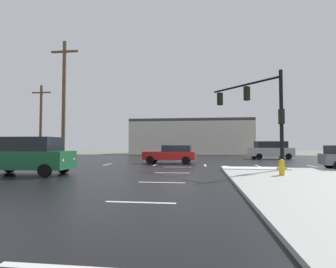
{
  "coord_description": "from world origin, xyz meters",
  "views": [
    {
      "loc": [
        1.69,
        -21.34,
        1.62
      ],
      "look_at": [
        -1.74,
        6.21,
        2.77
      ],
      "focal_mm": 28.54,
      "sensor_mm": 36.0,
      "label": 1
    }
  ],
  "objects_px": {
    "suv_silver": "(271,150)",
    "utility_pole_mid": "(64,100)",
    "suv_green": "(26,155)",
    "utility_pole_far": "(41,120)",
    "fire_hydrant": "(282,167)",
    "sedan_red": "(171,154)",
    "traffic_signal_mast": "(259,106)"
  },
  "relations": [
    {
      "from": "suv_green",
      "to": "utility_pole_far",
      "type": "xyz_separation_m",
      "value": [
        -8.26,
        14.13,
        3.25
      ]
    },
    {
      "from": "fire_hydrant",
      "to": "utility_pole_far",
      "type": "height_order",
      "value": "utility_pole_far"
    },
    {
      "from": "traffic_signal_mast",
      "to": "fire_hydrant",
      "type": "xyz_separation_m",
      "value": [
        0.17,
        -4.19,
        -3.66
      ]
    },
    {
      "from": "fire_hydrant",
      "to": "suv_silver",
      "type": "distance_m",
      "value": 18.86
    },
    {
      "from": "sedan_red",
      "to": "utility_pole_far",
      "type": "distance_m",
      "value": 16.01
    },
    {
      "from": "sedan_red",
      "to": "utility_pole_mid",
      "type": "distance_m",
      "value": 9.82
    },
    {
      "from": "utility_pole_mid",
      "to": "utility_pole_far",
      "type": "xyz_separation_m",
      "value": [
        -7.11,
        8.16,
        -0.73
      ]
    },
    {
      "from": "traffic_signal_mast",
      "to": "fire_hydrant",
      "type": "distance_m",
      "value": 5.57
    },
    {
      "from": "fire_hydrant",
      "to": "sedan_red",
      "type": "xyz_separation_m",
      "value": [
        -6.53,
        9.55,
        0.32
      ]
    },
    {
      "from": "suv_silver",
      "to": "suv_green",
      "type": "relative_size",
      "value": 1.02
    },
    {
      "from": "traffic_signal_mast",
      "to": "utility_pole_far",
      "type": "xyz_separation_m",
      "value": [
        -21.42,
        9.56,
        0.14
      ]
    },
    {
      "from": "sedan_red",
      "to": "suv_green",
      "type": "xyz_separation_m",
      "value": [
        -6.79,
        -9.93,
        0.24
      ]
    },
    {
      "from": "suv_silver",
      "to": "utility_pole_mid",
      "type": "distance_m",
      "value": 22.88
    },
    {
      "from": "traffic_signal_mast",
      "to": "sedan_red",
      "type": "height_order",
      "value": "traffic_signal_mast"
    },
    {
      "from": "sedan_red",
      "to": "fire_hydrant",
      "type": "bearing_deg",
      "value": 126.96
    },
    {
      "from": "fire_hydrant",
      "to": "sedan_red",
      "type": "height_order",
      "value": "sedan_red"
    },
    {
      "from": "suv_silver",
      "to": "utility_pole_mid",
      "type": "xyz_separation_m",
      "value": [
        -18.52,
        -12.83,
        3.98
      ]
    },
    {
      "from": "traffic_signal_mast",
      "to": "utility_pole_far",
      "type": "bearing_deg",
      "value": 25.55
    },
    {
      "from": "traffic_signal_mast",
      "to": "sedan_red",
      "type": "bearing_deg",
      "value": 9.51
    },
    {
      "from": "suv_green",
      "to": "utility_pole_mid",
      "type": "xyz_separation_m",
      "value": [
        -1.15,
        5.97,
        3.98
      ]
    },
    {
      "from": "sedan_red",
      "to": "utility_pole_far",
      "type": "height_order",
      "value": "utility_pole_far"
    },
    {
      "from": "suv_silver",
      "to": "suv_green",
      "type": "height_order",
      "value": "same"
    },
    {
      "from": "sedan_red",
      "to": "traffic_signal_mast",
      "type": "bearing_deg",
      "value": 142.48
    },
    {
      "from": "fire_hydrant",
      "to": "suv_green",
      "type": "relative_size",
      "value": 0.16
    },
    {
      "from": "suv_silver",
      "to": "fire_hydrant",
      "type": "bearing_deg",
      "value": 71.85
    },
    {
      "from": "suv_silver",
      "to": "utility_pole_far",
      "type": "height_order",
      "value": "utility_pole_far"
    },
    {
      "from": "traffic_signal_mast",
      "to": "suv_silver",
      "type": "distance_m",
      "value": 15.16
    },
    {
      "from": "fire_hydrant",
      "to": "suv_silver",
      "type": "bearing_deg",
      "value": 77.61
    },
    {
      "from": "fire_hydrant",
      "to": "sedan_red",
      "type": "distance_m",
      "value": 11.57
    },
    {
      "from": "suv_silver",
      "to": "suv_green",
      "type": "xyz_separation_m",
      "value": [
        -17.37,
        -18.8,
        0.0
      ]
    },
    {
      "from": "traffic_signal_mast",
      "to": "utility_pole_far",
      "type": "distance_m",
      "value": 23.45
    },
    {
      "from": "traffic_signal_mast",
      "to": "utility_pole_mid",
      "type": "height_order",
      "value": "utility_pole_mid"
    }
  ]
}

